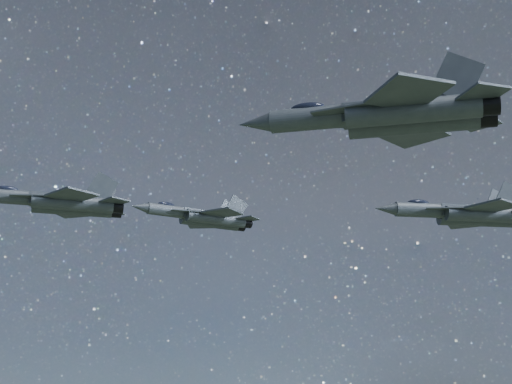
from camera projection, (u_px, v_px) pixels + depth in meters
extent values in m
cylinder|color=#363E44|center=(18.00, 197.00, 68.82)|extent=(6.89, 1.86, 1.44)
ellipsoid|color=black|center=(7.00, 190.00, 68.73)|extent=(2.25, 1.10, 0.71)
cube|color=#363E44|center=(69.00, 201.00, 70.04)|extent=(7.62, 1.85, 1.20)
cylinder|color=#363E44|center=(73.00, 203.00, 69.17)|extent=(7.81, 1.92, 1.44)
cylinder|color=#363E44|center=(72.00, 208.00, 70.87)|extent=(7.81, 1.92, 1.44)
cylinder|color=black|center=(117.00, 206.00, 70.27)|extent=(1.28, 1.40, 1.33)
cylinder|color=black|center=(115.00, 211.00, 71.96)|extent=(1.28, 1.40, 1.33)
cube|color=#363E44|center=(36.00, 196.00, 68.07)|extent=(4.88, 1.62, 0.11)
cube|color=#363E44|center=(36.00, 203.00, 70.36)|extent=(4.89, 2.19, 0.11)
cube|color=#363E44|center=(72.00, 195.00, 67.14)|extent=(5.15, 5.26, 0.18)
cube|color=#363E44|center=(70.00, 212.00, 72.91)|extent=(4.96, 5.15, 0.18)
cube|color=#363E44|center=(114.00, 201.00, 69.12)|extent=(3.04, 3.09, 0.14)
cube|color=#363E44|center=(111.00, 212.00, 73.03)|extent=(2.92, 3.00, 0.14)
cube|color=#363E44|center=(102.00, 188.00, 70.15)|extent=(3.21, 0.46, 3.28)
cube|color=#363E44|center=(101.00, 194.00, 72.28)|extent=(3.19, 0.61, 3.28)
cylinder|color=#363E44|center=(174.00, 212.00, 88.86)|extent=(7.13, 3.38, 1.48)
cone|color=#363E44|center=(140.00, 207.00, 86.80)|extent=(2.55, 1.91, 1.32)
ellipsoid|color=black|center=(166.00, 205.00, 88.55)|extent=(2.44, 1.59, 0.73)
cube|color=#363E44|center=(210.00, 217.00, 91.09)|extent=(7.85, 3.54, 1.23)
cylinder|color=#363E44|center=(216.00, 219.00, 90.34)|extent=(8.04, 3.65, 1.48)
cylinder|color=#363E44|center=(210.00, 222.00, 91.94)|extent=(8.04, 3.65, 1.48)
cylinder|color=black|center=(246.00, 223.00, 92.32)|extent=(1.56, 1.65, 1.36)
cylinder|color=black|center=(240.00, 226.00, 93.92)|extent=(1.56, 1.65, 1.36)
cube|color=#363E44|center=(191.00, 212.00, 88.53)|extent=(5.00, 1.49, 0.11)
cube|color=#363E44|center=(183.00, 216.00, 90.68)|extent=(4.85, 3.18, 0.11)
cube|color=#363E44|center=(222.00, 213.00, 88.40)|extent=(5.43, 5.39, 0.19)
cube|color=#363E44|center=(201.00, 224.00, 93.82)|extent=(4.56, 4.89, 0.19)
cube|color=#363E44|center=(248.00, 219.00, 91.17)|extent=(3.21, 3.21, 0.14)
cube|color=#363E44|center=(233.00, 226.00, 94.84)|extent=(2.67, 2.81, 0.14)
cube|color=#363E44|center=(236.00, 207.00, 91.91)|extent=(3.26, 0.81, 3.37)
cube|color=#363E44|center=(228.00, 212.00, 93.90)|extent=(3.12, 1.32, 3.37)
cylinder|color=#363E44|center=(326.00, 117.00, 52.88)|extent=(8.26, 5.09, 1.75)
cone|color=#363E44|center=(256.00, 124.00, 54.03)|extent=(3.10, 2.56, 1.57)
ellipsoid|color=black|center=(308.00, 109.00, 53.41)|extent=(2.91, 2.19, 0.86)
cube|color=#363E44|center=(406.00, 111.00, 51.62)|extent=(9.04, 5.40, 1.46)
cylinder|color=#363E44|center=(412.00, 111.00, 50.33)|extent=(9.27, 5.56, 1.75)
cylinder|color=#363E44|center=(413.00, 123.00, 52.42)|extent=(9.27, 5.56, 1.75)
cylinder|color=black|center=(489.00, 104.00, 49.22)|extent=(2.00, 2.08, 1.61)
cylinder|color=black|center=(486.00, 117.00, 51.32)|extent=(2.00, 2.08, 1.61)
cube|color=#363E44|center=(351.00, 109.00, 51.00)|extent=(5.44, 4.42, 0.13)
cube|color=#363E44|center=(355.00, 124.00, 53.82)|extent=(5.95, 2.60, 0.13)
cube|color=#363E44|center=(408.00, 93.00, 47.93)|extent=(4.82, 5.30, 0.22)
cube|color=#363E44|center=(410.00, 133.00, 55.04)|extent=(6.36, 6.20, 0.22)
cube|color=#363E44|center=(483.00, 93.00, 48.03)|extent=(2.81, 3.02, 0.17)
cube|color=#363E44|center=(478.00, 122.00, 52.84)|extent=(3.77, 3.72, 0.17)
cube|color=#363E44|center=(458.00, 77.00, 49.98)|extent=(3.47, 2.09, 3.99)
cube|color=#363E44|center=(456.00, 94.00, 52.60)|extent=(3.72, 1.52, 3.99)
cylinder|color=#363E44|center=(430.00, 210.00, 66.45)|extent=(6.63, 1.85, 1.38)
cone|color=#363E44|center=(386.00, 209.00, 65.89)|extent=(2.21, 1.39, 1.24)
ellipsoid|color=black|center=(418.00, 203.00, 66.50)|extent=(2.17, 1.08, 0.68)
cube|color=#363E44|center=(476.00, 213.00, 67.04)|extent=(7.33, 1.85, 1.15)
cylinder|color=#363E44|center=(484.00, 214.00, 66.13)|extent=(7.51, 1.92, 1.38)
cylinder|color=#363E44|center=(476.00, 219.00, 67.81)|extent=(7.51, 1.92, 1.38)
cube|color=#363E44|center=(451.00, 209.00, 65.50)|extent=(4.69, 2.14, 0.11)
cube|color=#363E44|center=(441.00, 215.00, 67.76)|extent=(4.68, 1.51, 0.11)
cube|color=#363E44|center=(493.00, 206.00, 64.15)|extent=(4.75, 4.93, 0.18)
cube|color=#363E44|center=(465.00, 223.00, 69.85)|extent=(4.96, 5.05, 0.18)
cube|color=#363E44|center=(507.00, 222.00, 69.44)|extent=(2.92, 2.97, 0.13)
cube|color=#363E44|center=(510.00, 197.00, 66.74)|extent=(3.06, 0.61, 3.15)
cube|color=#363E44|center=(499.00, 204.00, 68.84)|extent=(3.08, 0.45, 3.15)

